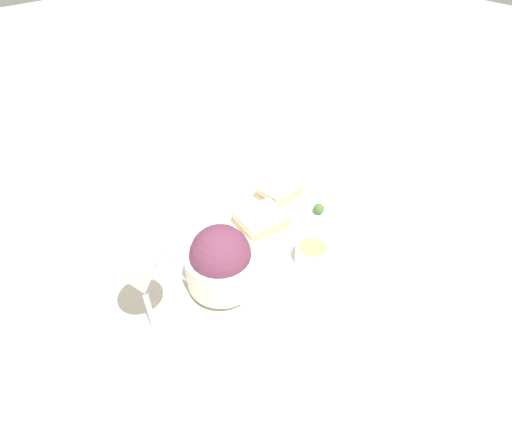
% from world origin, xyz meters
% --- Properties ---
extents(ground_plane, '(4.00, 4.00, 0.00)m').
position_xyz_m(ground_plane, '(0.00, 0.00, 0.00)').
color(ground_plane, beige).
extents(dinner_plate, '(0.34, 0.34, 0.01)m').
position_xyz_m(dinner_plate, '(0.00, 0.00, 0.01)').
color(dinner_plate, white).
rests_on(dinner_plate, ground_plane).
extents(salad_bowl, '(0.11, 0.11, 0.11)m').
position_xyz_m(salad_bowl, '(0.13, 0.06, 0.06)').
color(salad_bowl, silver).
rests_on(salad_bowl, dinner_plate).
extents(sauce_ramekin, '(0.06, 0.06, 0.03)m').
position_xyz_m(sauce_ramekin, '(-0.02, 0.13, 0.03)').
color(sauce_ramekin, white).
rests_on(sauce_ramekin, dinner_plate).
extents(cheese_toast_near, '(0.10, 0.08, 0.03)m').
position_xyz_m(cheese_toast_near, '(-0.01, -0.00, 0.03)').
color(cheese_toast_near, '#D1B27F').
rests_on(cheese_toast_near, dinner_plate).
extents(cheese_toast_far, '(0.08, 0.07, 0.03)m').
position_xyz_m(cheese_toast_far, '(-0.10, -0.04, 0.03)').
color(cheese_toast_far, '#D1B27F').
rests_on(cheese_toast_far, dinner_plate).
extents(wine_glass, '(0.07, 0.07, 0.18)m').
position_xyz_m(wine_glass, '(0.26, 0.06, 0.13)').
color(wine_glass, silver).
rests_on(wine_glass, ground_plane).
extents(garnish, '(0.02, 0.02, 0.02)m').
position_xyz_m(garnish, '(-0.12, 0.05, 0.02)').
color(garnish, '#477533').
rests_on(garnish, dinner_plate).
extents(napkin, '(0.12, 0.14, 0.01)m').
position_xyz_m(napkin, '(-0.20, 0.19, 0.00)').
color(napkin, white).
rests_on(napkin, ground_plane).
extents(fork, '(0.16, 0.09, 0.01)m').
position_xyz_m(fork, '(0.27, -0.10, 0.00)').
color(fork, silver).
rests_on(fork, ground_plane).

